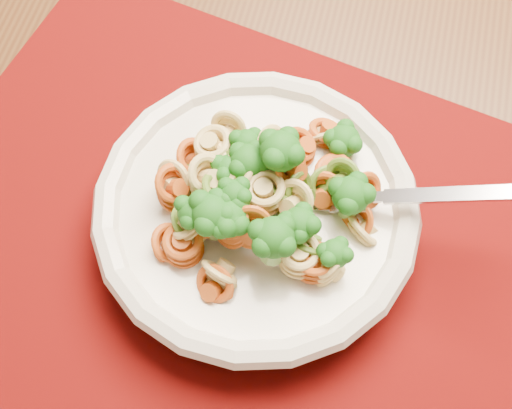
% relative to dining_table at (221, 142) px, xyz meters
% --- Properties ---
extents(dining_table, '(1.49, 1.11, 0.70)m').
position_rel_dining_table_xyz_m(dining_table, '(0.00, 0.00, 0.00)').
color(dining_table, '#492C14').
rests_on(dining_table, ground).
extents(placemat, '(0.49, 0.38, 0.00)m').
position_rel_dining_table_xyz_m(placemat, '(0.07, -0.13, 0.10)').
color(placemat, '#510703').
rests_on(placemat, dining_table).
extents(pasta_bowl, '(0.24, 0.24, 0.05)m').
position_rel_dining_table_xyz_m(pasta_bowl, '(0.09, -0.11, 0.13)').
color(pasta_bowl, silver).
rests_on(pasta_bowl, placemat).
extents(pasta_broccoli_heap, '(0.20, 0.20, 0.06)m').
position_rel_dining_table_xyz_m(pasta_broccoli_heap, '(0.09, -0.11, 0.15)').
color(pasta_broccoli_heap, '#E6C071').
rests_on(pasta_broccoli_heap, pasta_bowl).
extents(fork, '(0.18, 0.07, 0.08)m').
position_rel_dining_table_xyz_m(fork, '(0.15, -0.08, 0.14)').
color(fork, silver).
rests_on(fork, pasta_bowl).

